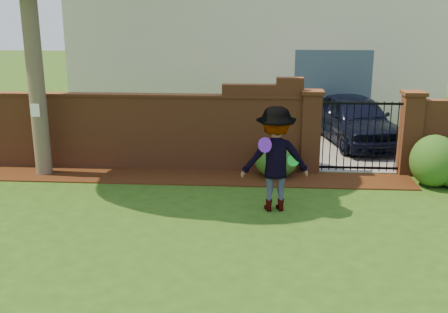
# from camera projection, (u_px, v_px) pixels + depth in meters

# --- Properties ---
(ground) EXTENTS (80.00, 80.00, 0.01)m
(ground) POSITION_uv_depth(u_px,v_px,m) (179.00, 242.00, 8.48)
(ground) COLOR #284C13
(ground) RESTS_ON ground
(mulch_bed) EXTENTS (11.10, 1.08, 0.03)m
(mulch_bed) POSITION_uv_depth(u_px,v_px,m) (160.00, 177.00, 11.75)
(mulch_bed) COLOR #341809
(mulch_bed) RESTS_ON ground
(brick_wall) EXTENTS (8.70, 0.31, 2.16)m
(brick_wall) POSITION_uv_depth(u_px,v_px,m) (118.00, 129.00, 12.21)
(brick_wall) COLOR brown
(brick_wall) RESTS_ON ground
(pillar_left) EXTENTS (0.50, 0.50, 1.88)m
(pillar_left) POSITION_uv_depth(u_px,v_px,m) (311.00, 131.00, 11.90)
(pillar_left) COLOR brown
(pillar_left) RESTS_ON ground
(pillar_right) EXTENTS (0.50, 0.50, 1.88)m
(pillar_right) POSITION_uv_depth(u_px,v_px,m) (410.00, 133.00, 11.75)
(pillar_right) COLOR brown
(pillar_right) RESTS_ON ground
(iron_gate) EXTENTS (1.78, 0.03, 1.60)m
(iron_gate) POSITION_uv_depth(u_px,v_px,m) (360.00, 136.00, 11.85)
(iron_gate) COLOR black
(iron_gate) RESTS_ON ground
(driveway) EXTENTS (3.20, 8.00, 0.01)m
(driveway) POSITION_uv_depth(u_px,v_px,m) (335.00, 133.00, 15.93)
(driveway) COLOR slate
(driveway) RESTS_ON ground
(house) EXTENTS (12.40, 6.40, 6.30)m
(house) POSITION_uv_depth(u_px,v_px,m) (255.00, 22.00, 19.09)
(house) COLOR beige
(house) RESTS_ON ground
(car) EXTENTS (2.37, 4.23, 1.36)m
(car) POSITION_uv_depth(u_px,v_px,m) (358.00, 121.00, 14.37)
(car) COLOR black
(car) RESTS_ON ground
(paper_notice) EXTENTS (0.20, 0.01, 0.28)m
(paper_notice) POSITION_uv_depth(u_px,v_px,m) (35.00, 110.00, 11.41)
(paper_notice) COLOR white
(paper_notice) RESTS_ON tree
(shrub_left) EXTENTS (0.97, 0.97, 0.79)m
(shrub_left) POSITION_uv_depth(u_px,v_px,m) (276.00, 160.00, 11.69)
(shrub_left) COLOR #1A4B16
(shrub_left) RESTS_ON ground
(shrub_middle) EXTENTS (1.00, 1.00, 1.10)m
(shrub_middle) POSITION_uv_depth(u_px,v_px,m) (434.00, 161.00, 11.03)
(shrub_middle) COLOR #1A4B16
(shrub_middle) RESTS_ON ground
(man) EXTENTS (1.34, 0.89, 1.94)m
(man) POSITION_uv_depth(u_px,v_px,m) (275.00, 160.00, 9.60)
(man) COLOR gray
(man) RESTS_ON ground
(frisbee_purple) EXTENTS (0.27, 0.22, 0.27)m
(frisbee_purple) POSITION_uv_depth(u_px,v_px,m) (265.00, 145.00, 9.21)
(frisbee_purple) COLOR #7521D2
(frisbee_purple) RESTS_ON man
(frisbee_green) EXTENTS (0.25, 0.11, 0.24)m
(frisbee_green) POSITION_uv_depth(u_px,v_px,m) (293.00, 160.00, 9.55)
(frisbee_green) COLOR green
(frisbee_green) RESTS_ON man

